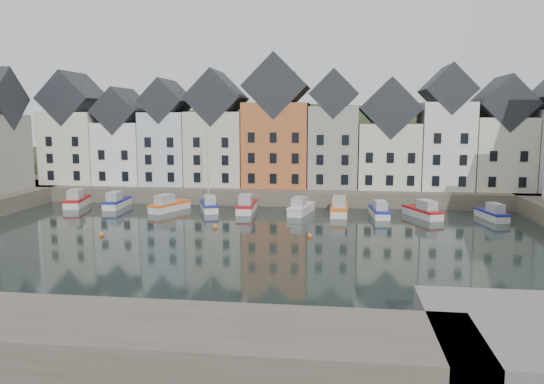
# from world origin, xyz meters

# --- Properties ---
(ground) EXTENTS (260.00, 260.00, 0.00)m
(ground) POSITION_xyz_m (0.00, 0.00, 0.00)
(ground) COLOR black
(ground) RESTS_ON ground
(far_quay) EXTENTS (90.00, 16.00, 2.00)m
(far_quay) POSITION_xyz_m (0.00, 30.00, 1.00)
(far_quay) COLOR #554F41
(far_quay) RESTS_ON ground
(hillside) EXTENTS (153.60, 70.40, 64.00)m
(hillside) POSITION_xyz_m (0.02, 56.00, -17.96)
(hillside) COLOR black
(hillside) RESTS_ON ground
(far_terrace) EXTENTS (72.37, 8.16, 17.78)m
(far_terrace) POSITION_xyz_m (3.21, 28.00, 8.88)
(far_terrace) COLOR #ECE5C6
(far_terrace) RESTS_ON far_quay
(mooring_buoys) EXTENTS (20.50, 5.50, 0.50)m
(mooring_buoys) POSITION_xyz_m (-4.00, 5.33, 0.15)
(mooring_buoys) COLOR orange
(mooring_buoys) RESTS_ON ground
(boat_a) EXTENTS (3.23, 6.78, 2.50)m
(boat_a) POSITION_xyz_m (-24.77, 19.10, 0.75)
(boat_a) COLOR silver
(boat_a) RESTS_ON ground
(boat_b) EXTENTS (2.11, 6.00, 2.27)m
(boat_b) POSITION_xyz_m (-19.41, 18.91, 0.68)
(boat_b) COLOR silver
(boat_b) RESTS_ON ground
(boat_c) EXTENTS (4.04, 6.27, 2.31)m
(boat_c) POSITION_xyz_m (-12.00, 17.26, 0.69)
(boat_c) COLOR silver
(boat_c) RESTS_ON ground
(boat_d) EXTENTS (3.57, 5.88, 10.75)m
(boat_d) POSITION_xyz_m (-7.10, 17.94, 0.70)
(boat_d) COLOR silver
(boat_d) RESTS_ON ground
(boat_e) EXTENTS (2.21, 6.34, 2.40)m
(boat_e) POSITION_xyz_m (-2.44, 17.94, 0.72)
(boat_e) COLOR silver
(boat_e) RESTS_ON ground
(boat_f) EXTENTS (3.06, 6.23, 2.29)m
(boat_f) POSITION_xyz_m (4.23, 17.41, 0.68)
(boat_f) COLOR silver
(boat_f) RESTS_ON ground
(boat_g) EXTENTS (2.11, 6.46, 2.47)m
(boat_g) POSITION_xyz_m (8.74, 17.52, 0.73)
(boat_g) COLOR silver
(boat_g) RESTS_ON ground
(boat_h) EXTENTS (2.23, 5.71, 2.14)m
(boat_h) POSITION_xyz_m (13.35, 16.60, 0.64)
(boat_h) COLOR silver
(boat_h) RESTS_ON ground
(boat_i) EXTENTS (4.16, 6.23, 2.30)m
(boat_i) POSITION_xyz_m (18.30, 16.89, 0.69)
(boat_i) COLOR silver
(boat_i) RESTS_ON ground
(boat_j) EXTENTS (2.74, 5.73, 2.11)m
(boat_j) POSITION_xyz_m (25.81, 16.56, 0.63)
(boat_j) COLOR silver
(boat_j) RESTS_ON ground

